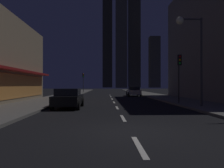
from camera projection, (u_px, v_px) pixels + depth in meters
The scene contains 14 objects.
ground_plane at pixel (110, 95), 40.03m from camera, with size 78.00×136.00×0.10m, color black.
sidewalk_right at pixel (148, 94), 40.28m from camera, with size 4.00×76.00×0.15m, color #605E59.
sidewalk_left at pixel (71, 94), 39.79m from camera, with size 4.00×76.00×0.15m, color #605E59.
lane_marking_center at pixel (114, 102), 21.64m from camera, with size 0.16×33.40×0.01m.
skyscraper_distant_tall at pixel (107, 33), 162.68m from camera, with size 7.08×5.17×80.00m, color #3C392D.
skyscraper_distant_mid at pixel (121, 31), 142.46m from camera, with size 6.98×7.20×73.88m, color brown.
skyscraper_distant_short at pixel (134, 39), 165.43m from camera, with size 8.79×7.36×72.47m, color #423F32.
skyscraper_distant_slender at pixel (154, 62), 155.14m from camera, with size 7.27×6.01×35.79m, color #4D493A.
car_parked_near at pixel (68, 98), 16.23m from camera, with size 1.98×4.24×1.45m.
car_parked_far at pixel (134, 91), 34.26m from camera, with size 1.98×4.24×1.45m.
fire_hydrant_far_left at pixel (59, 96), 24.26m from camera, with size 0.42×0.30×0.65m.
traffic_light_near_right at pixel (179, 68), 18.99m from camera, with size 0.32×0.48×4.20m.
traffic_light_far_left at pixel (83, 78), 47.66m from camera, with size 0.32×0.48×4.20m.
street_lamp_right at pixel (190, 39), 16.24m from camera, with size 1.96×0.56×6.58m.
Camera 1 is at (-0.96, -8.03, 1.69)m, focal length 35.41 mm.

